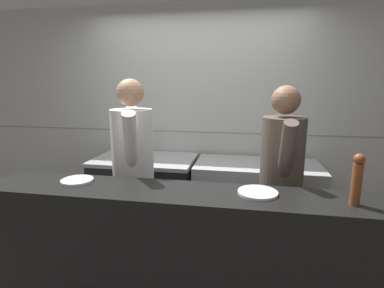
% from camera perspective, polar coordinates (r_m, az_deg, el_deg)
% --- Properties ---
extents(wall_back_tiled, '(8.00, 0.06, 2.60)m').
position_cam_1_polar(wall_back_tiled, '(3.55, 1.61, 4.77)').
color(wall_back_tiled, silver).
rests_on(wall_back_tiled, ground_plane).
extents(oven_range, '(1.10, 0.71, 0.90)m').
position_cam_1_polar(oven_range, '(3.51, -8.77, -9.75)').
color(oven_range, '#232326').
rests_on(oven_range, ground_plane).
extents(prep_counter, '(1.29, 0.65, 0.90)m').
position_cam_1_polar(prep_counter, '(3.34, 12.06, -11.15)').
color(prep_counter, '#B7BABF').
rests_on(prep_counter, ground_plane).
extents(pass_counter, '(2.87, 0.45, 1.00)m').
position_cam_1_polar(pass_counter, '(2.30, -2.19, -20.80)').
color(pass_counter, black).
rests_on(pass_counter, ground_plane).
extents(stock_pot, '(0.30, 0.30, 0.18)m').
position_cam_1_polar(stock_pot, '(3.34, -10.29, -1.15)').
color(stock_pot, beige).
rests_on(stock_pot, oven_range).
extents(mixing_bowl_steel, '(0.28, 0.28, 0.10)m').
position_cam_1_polar(mixing_bowl_steel, '(3.20, 14.79, -2.88)').
color(mixing_bowl_steel, '#B7BABF').
rests_on(mixing_bowl_steel, prep_counter).
extents(chefs_knife, '(0.36, 0.05, 0.02)m').
position_cam_1_polar(chefs_knife, '(3.10, 17.26, -4.32)').
color(chefs_knife, '#B7BABF').
rests_on(chefs_knife, prep_counter).
extents(plated_dish_main, '(0.24, 0.24, 0.02)m').
position_cam_1_polar(plated_dish_main, '(2.41, -21.04, -6.50)').
color(plated_dish_main, white).
rests_on(plated_dish_main, pass_counter).
extents(plated_dish_appetiser, '(0.27, 0.27, 0.02)m').
position_cam_1_polar(plated_dish_appetiser, '(2.07, 12.41, -9.02)').
color(plated_dish_appetiser, white).
rests_on(plated_dish_appetiser, pass_counter).
extents(pepper_mill, '(0.07, 0.07, 0.32)m').
position_cam_1_polar(pepper_mill, '(2.05, 28.91, -5.77)').
color(pepper_mill, brown).
rests_on(pepper_mill, pass_counter).
extents(chef_head_cook, '(0.45, 0.76, 1.76)m').
position_cam_1_polar(chef_head_cook, '(2.70, -11.11, -4.66)').
color(chef_head_cook, black).
rests_on(chef_head_cook, ground_plane).
extents(chef_sous, '(0.35, 0.74, 1.71)m').
position_cam_1_polar(chef_sous, '(2.59, 16.57, -6.36)').
color(chef_sous, black).
rests_on(chef_sous, ground_plane).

